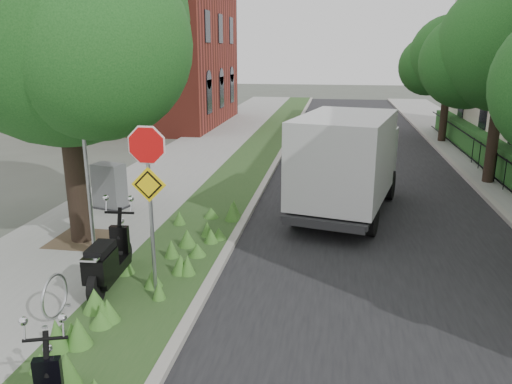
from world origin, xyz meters
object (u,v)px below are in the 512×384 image
box_truck (348,159)px  utility_cabinet (110,187)px  scooter_near (106,267)px  sign_assembly (148,176)px

box_truck → utility_cabinet: size_ratio=4.47×
scooter_near → box_truck: (4.45, 5.60, 0.99)m
sign_assembly → utility_cabinet: 5.80m
sign_assembly → scooter_near: sign_assembly is taller
scooter_near → box_truck: box_truck is taller
box_truck → utility_cabinet: 6.69m
sign_assembly → scooter_near: (-0.88, -0.12, -1.74)m
sign_assembly → scooter_near: bearing=-172.5°
sign_assembly → box_truck: (3.57, 5.48, -0.75)m
box_truck → sign_assembly: bearing=-123.0°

